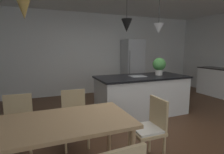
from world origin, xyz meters
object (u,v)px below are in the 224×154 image
at_px(chair_far_right, 75,116).
at_px(kitchen_island, 141,95).
at_px(dining_table, 50,129).
at_px(chair_far_left, 18,124).
at_px(refrigerator, 132,66).
at_px(chair_kitchen_end, 150,127).
at_px(potted_plant_on_island, 159,65).

xyz_separation_m(chair_far_right, kitchen_island, (1.70, 0.80, -0.01)).
relative_size(dining_table, chair_far_right, 2.06).
bearing_deg(chair_far_left, chair_far_right, 0.00).
relative_size(chair_far_left, kitchen_island, 0.41).
distance_m(dining_table, refrigerator, 4.72).
bearing_deg(chair_far_left, dining_table, -63.44).
relative_size(chair_kitchen_end, refrigerator, 0.47).
height_order(dining_table, kitchen_island, kitchen_island).
height_order(chair_kitchen_end, potted_plant_on_island, potted_plant_on_island).
height_order(dining_table, refrigerator, refrigerator).
bearing_deg(chair_kitchen_end, refrigerator, 65.02).
relative_size(kitchen_island, potted_plant_on_island, 5.10).
relative_size(chair_far_left, chair_far_right, 1.00).
bearing_deg(chair_kitchen_end, potted_plant_on_island, 50.69).
relative_size(dining_table, kitchen_island, 0.85).
height_order(chair_kitchen_end, refrigerator, refrigerator).
bearing_deg(dining_table, potted_plant_on_island, 31.87).
height_order(chair_far_left, chair_far_right, same).
xyz_separation_m(dining_table, kitchen_island, (2.11, 1.60, -0.22)).
bearing_deg(kitchen_island, chair_far_left, -162.27).
bearing_deg(potted_plant_on_island, refrigerator, 79.21).
bearing_deg(dining_table, chair_far_right, 63.14).
bearing_deg(chair_far_right, dining_table, -116.86).
height_order(chair_far_right, refrigerator, refrigerator).
distance_m(chair_kitchen_end, chair_far_right, 1.18).
height_order(kitchen_island, potted_plant_on_island, potted_plant_on_island).
bearing_deg(kitchen_island, chair_kitchen_end, -117.75).
relative_size(chair_far_left, refrigerator, 0.47).
xyz_separation_m(chair_kitchen_end, chair_far_right, (-0.86, 0.80, 0.00)).
xyz_separation_m(chair_far_right, potted_plant_on_island, (2.17, 0.80, 0.66)).
distance_m(kitchen_island, potted_plant_on_island, 0.82).
distance_m(chair_kitchen_end, kitchen_island, 1.81).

